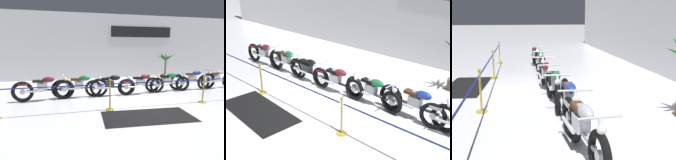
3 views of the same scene
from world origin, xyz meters
TOP-DOWN VIEW (x-y plane):
  - ground_plane at (0.00, 0.00)m, footprint 120.00×120.00m
  - back_wall at (0.01, 5.12)m, footprint 28.00×0.29m
  - motorcycle_maroon_0 at (-4.08, 0.45)m, footprint 2.33×0.62m
  - motorcycle_green_1 at (-2.69, 0.56)m, footprint 2.31×0.62m
  - motorcycle_black_2 at (-1.41, 0.52)m, footprint 2.19×0.62m
  - motorcycle_maroon_3 at (0.00, 0.52)m, footprint 2.23×0.62m
  - motorcycle_green_4 at (1.37, 0.64)m, footprint 2.21×0.62m
  - motorcycle_blue_5 at (2.80, 0.74)m, footprint 2.49×0.62m
  - stanchion_far_left at (-1.45, -1.18)m, footprint 10.41×0.28m
  - stanchion_mid_left at (-1.83, -1.18)m, footprint 0.28×0.28m
  - stanchion_mid_right at (1.75, -1.18)m, footprint 0.28×0.28m
  - floor_banner at (-0.84, -1.99)m, footprint 2.82×1.43m

SIDE VIEW (x-z plane):
  - ground_plane at x=0.00m, z-range 0.00..0.00m
  - floor_banner at x=-0.84m, z-range 0.00..0.01m
  - stanchion_mid_left at x=-1.83m, z-range -0.17..0.88m
  - stanchion_mid_right at x=1.75m, z-range -0.17..0.88m
  - motorcycle_green_4 at x=1.37m, z-range -0.01..0.92m
  - motorcycle_maroon_3 at x=0.00m, z-range 0.00..0.93m
  - motorcycle_black_2 at x=-1.41m, z-range 0.00..0.93m
  - motorcycle_blue_5 at x=2.80m, z-range -0.01..0.97m
  - motorcycle_maroon_0 at x=-4.08m, z-range -0.01..0.97m
  - motorcycle_green_1 at x=-2.69m, z-range 0.00..0.97m
  - stanchion_far_left at x=-1.45m, z-range 0.21..1.26m
  - back_wall at x=0.01m, z-range 0.00..4.20m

